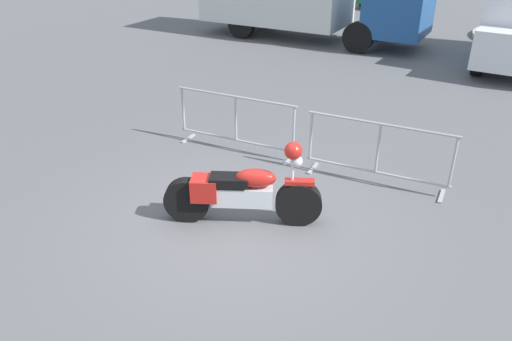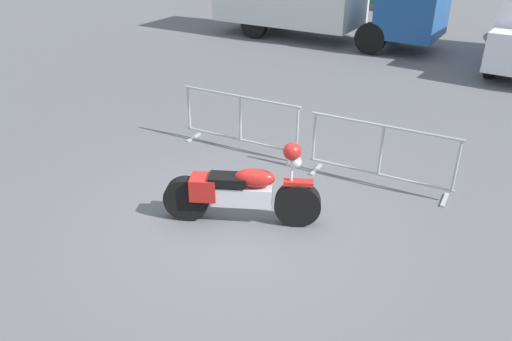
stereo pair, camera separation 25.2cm
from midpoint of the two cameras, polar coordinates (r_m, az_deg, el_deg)
ground_plane at (r=7.27m, az=-2.90°, el=-6.09°), size 120.00×120.00×0.00m
motorcycle at (r=7.06m, az=-2.59°, el=-2.50°), size 2.12×1.14×1.28m
crowd_barrier_near at (r=9.24m, az=-3.11°, el=5.53°), size 2.40×0.54×1.07m
crowd_barrier_far at (r=8.26m, az=12.88°, el=2.03°), size 2.40×0.54×1.07m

